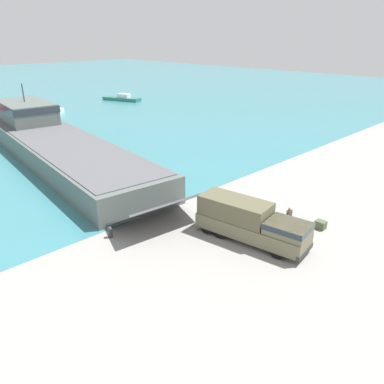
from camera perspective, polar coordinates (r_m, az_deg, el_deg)
The scene contains 8 objects.
ground_plane at distance 30.58m, azimuth 3.98°, elevation -3.83°, with size 240.00×240.00×0.00m, color gray.
landing_craft at distance 48.26m, azimuth -20.31°, elevation 7.27°, with size 12.06×40.80×7.68m.
military_truck at distance 26.89m, azimuth 8.86°, elevation -4.48°, with size 3.60×8.47×2.88m.
soldier_on_ramp at distance 29.28m, azimuth 14.56°, elevation -3.61°, with size 0.45×0.27×1.76m.
moored_boat_a at distance 87.96m, azimuth -10.59°, elevation 13.86°, with size 5.48×9.01×1.55m.
moored_boat_c at distance 75.16m, azimuth -20.57°, elevation 11.40°, with size 5.66×4.67×1.81m.
mooring_bollard at distance 28.02m, azimuth -12.39°, elevation -5.91°, with size 0.37×0.37×0.87m.
cargo_crate at distance 30.28m, azimuth 18.99°, elevation -4.74°, with size 0.63×0.76×0.63m, color #475638.
Camera 1 is at (-20.57, -18.01, 13.70)m, focal length 35.00 mm.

